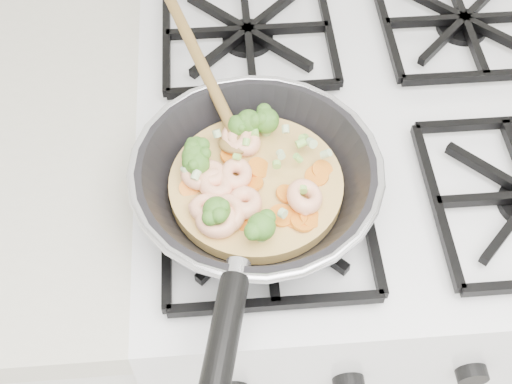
{
  "coord_description": "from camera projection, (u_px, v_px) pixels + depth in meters",
  "views": [
    {
      "loc": [
        -0.19,
        1.14,
        1.54
      ],
      "look_at": [
        -0.16,
        1.57,
        0.93
      ],
      "focal_mm": 47.59,
      "sensor_mm": 36.0,
      "label": 1
    }
  ],
  "objects": [
    {
      "name": "skillet",
      "position": [
        252.0,
        181.0,
        0.73
      ],
      "size": [
        0.27,
        0.62,
        0.09
      ],
      "rotation": [
        0.0,
        0.0,
        -0.07
      ],
      "color": "black",
      "rests_on": "stove"
    },
    {
      "name": "stove",
      "position": [
        339.0,
        281.0,
        1.21
      ],
      "size": [
        0.6,
        0.6,
        0.92
      ],
      "color": "white",
      "rests_on": "ground"
    }
  ]
}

